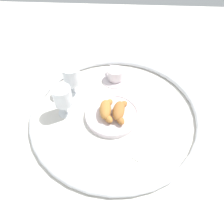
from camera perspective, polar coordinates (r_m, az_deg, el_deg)
The scene contains 9 objects.
ground_plane at distance 0.89m, azimuth 0.95°, elevation -0.35°, with size 2.20×2.20×0.00m, color silver.
table_chrome_rim at distance 0.88m, azimuth 0.96°, elevation 0.16°, with size 0.72×0.72×0.02m, color silver.
pastry_plate at distance 0.87m, azimuth 0.00°, elevation -0.78°, with size 0.23×0.23×0.02m.
croissant_large at distance 0.85m, azimuth -1.63°, elevation 0.66°, with size 0.14×0.07×0.04m.
croissant_small at distance 0.84m, azimuth 2.07°, elevation 0.30°, with size 0.14×0.07×0.04m.
coffee_cup_near at distance 1.03m, azimuth 0.94°, elevation 10.08°, with size 0.14×0.14×0.06m.
juice_glass_left at distance 0.85m, azimuth -13.47°, elevation 3.88°, with size 0.08×0.08×0.14m.
juice_glass_right at distance 0.93m, azimuth -11.09°, elevation 9.58°, with size 0.08×0.08×0.14m.
sugar_packet at distance 0.78m, azimuth 7.38°, elevation -11.56°, with size 0.05×0.03×0.01m, color white.
Camera 1 is at (0.57, 0.02, 0.68)m, focal length 33.10 mm.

